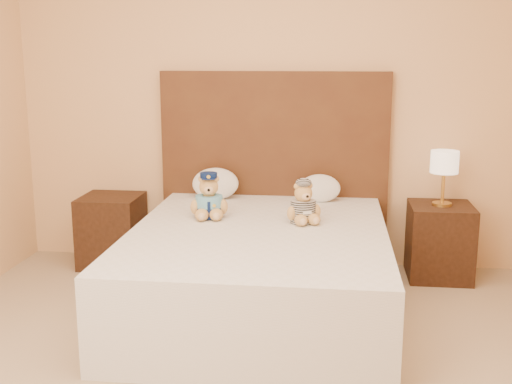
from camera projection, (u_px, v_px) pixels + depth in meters
room_walls at (241, 16)px, 3.05m from camera, size 4.04×4.52×2.72m
bed at (259, 271)px, 4.09m from camera, size 1.60×2.00×0.55m
headboard at (274, 169)px, 4.97m from camera, size 1.75×0.08×1.50m
nightstand_left at (112, 230)px, 5.01m from camera, size 0.45×0.45×0.55m
nightstand_right at (440, 241)px, 4.72m from camera, size 0.45×0.45×0.55m
lamp at (444, 165)px, 4.60m from camera, size 0.20×0.20×0.40m
teddy_police at (209, 196)px, 4.28m from camera, size 0.30×0.29×0.30m
teddy_prisoner at (303, 202)px, 4.16m from camera, size 0.31×0.31×0.27m
pillow_left at (215, 182)px, 4.86m from camera, size 0.36×0.23×0.25m
pillow_right at (320, 187)px, 4.77m from camera, size 0.31×0.20×0.22m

